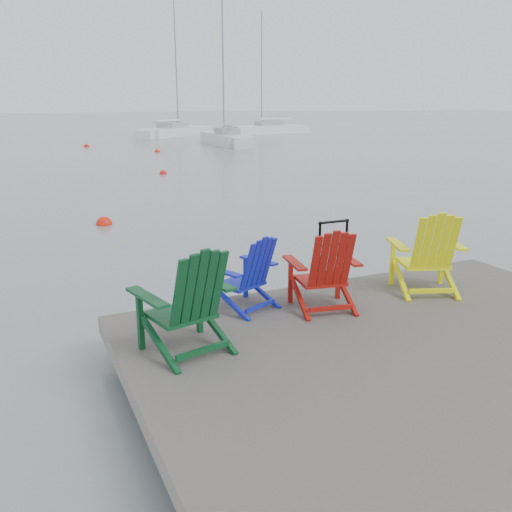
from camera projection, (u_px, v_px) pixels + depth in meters
name	position (u px, v px, depth m)	size (l,w,h in m)	color
ground	(435.00, 399.00, 5.62)	(400.00, 400.00, 0.00)	slate
dock	(438.00, 369.00, 5.53)	(6.00, 5.00, 1.40)	#292624
handrail	(333.00, 245.00, 7.59)	(0.48, 0.04, 0.90)	black
chair_green	(188.00, 300.00, 5.40)	(1.03, 0.98, 1.13)	#0B3F1E
chair_blue	(247.00, 273.00, 6.60)	(0.91, 0.87, 0.94)	#111DB5
chair_red	(325.00, 269.00, 6.56)	(0.92, 0.87, 1.04)	#98110B
chair_yellow	(428.00, 252.00, 7.15)	(1.08, 1.04, 1.13)	#EEF50D
sailboat_near	(226.00, 140.00, 40.40)	(2.46, 7.57, 10.41)	silver
sailboat_mid	(176.00, 132.00, 51.11)	(8.85, 8.31, 13.15)	white
sailboat_far	(265.00, 130.00, 55.06)	(8.69, 2.85, 11.79)	white
buoy_a	(104.00, 224.00, 13.73)	(0.41, 0.41, 0.41)	red
buoy_b	(163.00, 174.00, 23.59)	(0.31, 0.31, 0.31)	red
buoy_c	(157.00, 152.00, 34.20)	(0.38, 0.38, 0.38)	red
buoy_d	(86.00, 147.00, 38.46)	(0.37, 0.37, 0.37)	red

